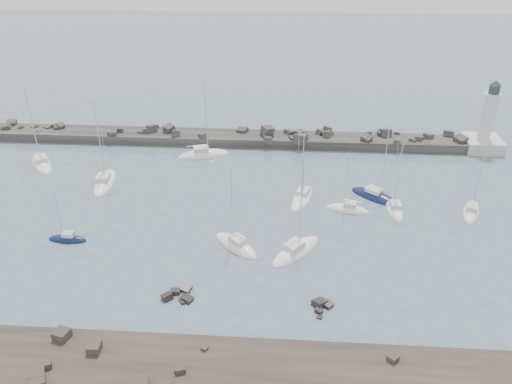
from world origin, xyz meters
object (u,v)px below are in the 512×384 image
at_px(sailboat_1, 42,164).
at_px(sailboat_2, 68,240).
at_px(sailboat_5, 236,246).
at_px(sailboat_6, 302,199).
at_px(sailboat_10, 394,209).
at_px(sailboat_8, 376,197).
at_px(sailboat_7, 296,252).
at_px(sailboat_9, 347,210).
at_px(lighthouse, 484,135).
at_px(sailboat_12, 471,212).
at_px(sailboat_4, 204,155).
at_px(sailboat_3, 105,183).

xyz_separation_m(sailboat_1, sailboat_2, (14.75, -24.02, -0.01)).
height_order(sailboat_5, sailboat_6, sailboat_6).
xyz_separation_m(sailboat_6, sailboat_10, (14.35, -2.39, -0.01)).
distance_m(sailboat_1, sailboat_8, 60.76).
xyz_separation_m(sailboat_5, sailboat_10, (23.69, 11.62, -0.01)).
distance_m(sailboat_7, sailboat_9, 14.30).
bearing_deg(lighthouse, sailboat_7, -134.27).
distance_m(sailboat_2, sailboat_12, 60.62).
bearing_deg(sailboat_2, sailboat_7, -1.32).
bearing_deg(sailboat_8, lighthouse, 42.22).
relative_size(sailboat_2, sailboat_7, 0.61).
bearing_deg(sailboat_4, sailboat_2, -116.22).
bearing_deg(sailboat_5, sailboat_1, 148.29).
height_order(sailboat_8, sailboat_9, sailboat_8).
distance_m(sailboat_4, sailboat_12, 48.37).
bearing_deg(sailboat_7, lighthouse, 45.73).
height_order(sailboat_3, sailboat_12, sailboat_3).
bearing_deg(sailboat_4, sailboat_6, -40.12).
relative_size(lighthouse, sailboat_9, 1.33).
xyz_separation_m(sailboat_7, sailboat_12, (27.13, 12.35, -0.01)).
height_order(sailboat_2, sailboat_10, sailboat_10).
distance_m(sailboat_1, sailboat_9, 56.68).
bearing_deg(sailboat_2, sailboat_9, 15.29).
bearing_deg(sailboat_9, sailboat_7, -124.36).
relative_size(sailboat_6, sailboat_10, 1.17).
relative_size(lighthouse, sailboat_6, 1.04).
bearing_deg(sailboat_4, lighthouse, 7.30).
xyz_separation_m(lighthouse, sailboat_7, (-36.58, -37.52, -2.94)).
bearing_deg(sailboat_9, sailboat_2, -164.71).
relative_size(lighthouse, sailboat_1, 0.91).
distance_m(sailboat_2, sailboat_8, 47.94).
height_order(sailboat_1, sailboat_6, sailboat_1).
bearing_deg(sailboat_10, sailboat_9, -175.15).
relative_size(lighthouse, sailboat_10, 1.22).
xyz_separation_m(sailboat_8, sailboat_12, (14.10, -3.81, 0.01)).
bearing_deg(sailboat_6, sailboat_8, 6.40).
height_order(sailboat_2, sailboat_12, sailboat_12).
distance_m(sailboat_1, sailboat_12, 75.28).
height_order(lighthouse, sailboat_4, sailboat_4).
distance_m(lighthouse, sailboat_1, 84.71).
xyz_separation_m(sailboat_3, sailboat_8, (45.86, -1.85, -0.01)).
distance_m(sailboat_2, sailboat_10, 49.15).
xyz_separation_m(sailboat_4, sailboat_6, (18.70, -15.76, -0.01)).
relative_size(sailboat_3, sailboat_6, 1.13).
xyz_separation_m(sailboat_2, sailboat_3, (-0.46, 17.27, 0.01)).
xyz_separation_m(sailboat_7, sailboat_8, (13.04, 16.16, -0.01)).
relative_size(sailboat_1, sailboat_8, 1.13).
bearing_deg(sailboat_6, sailboat_9, -23.15).
relative_size(sailboat_10, sailboat_12, 1.00).
distance_m(sailboat_8, sailboat_12, 14.60).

